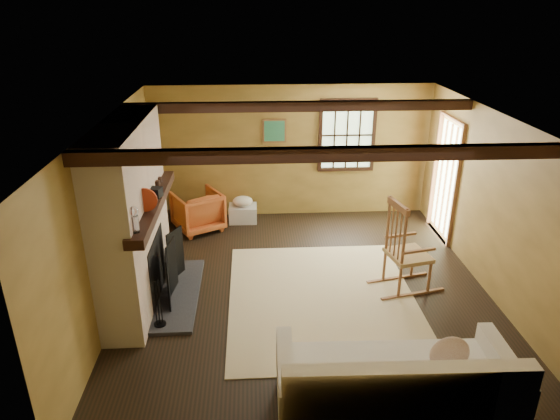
{
  "coord_description": "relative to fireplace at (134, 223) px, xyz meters",
  "views": [
    {
      "loc": [
        -0.7,
        -5.91,
        3.74
      ],
      "look_at": [
        -0.34,
        0.4,
        1.07
      ],
      "focal_mm": 32.0,
      "sensor_mm": 36.0,
      "label": 1
    }
  ],
  "objects": [
    {
      "name": "ground",
      "position": [
        2.23,
        0.0,
        -1.1
      ],
      "size": [
        5.5,
        5.5,
        0.0
      ],
      "primitive_type": "plane",
      "color": "black",
      "rests_on": "ground"
    },
    {
      "name": "room_envelope",
      "position": [
        2.45,
        0.26,
        0.53
      ],
      "size": [
        5.02,
        5.52,
        2.44
      ],
      "color": "#A5803A",
      "rests_on": "ground"
    },
    {
      "name": "fireplace",
      "position": [
        0.0,
        0.0,
        0.0
      ],
      "size": [
        1.02,
        2.3,
        2.4
      ],
      "color": "#A76640",
      "rests_on": "ground"
    },
    {
      "name": "rug",
      "position": [
        2.43,
        -0.2,
        -1.1
      ],
      "size": [
        2.5,
        3.0,
        0.01
      ],
      "primitive_type": "cube",
      "color": "#C7B684",
      "rests_on": "ground"
    },
    {
      "name": "rocking_chair",
      "position": [
        3.58,
        0.02,
        -0.55
      ],
      "size": [
        1.04,
        0.69,
        1.32
      ],
      "rotation": [
        0.0,
        0.0,
        1.79
      ],
      "color": "tan",
      "rests_on": "ground"
    },
    {
      "name": "sofa",
      "position": [
        2.83,
        -2.3,
        -0.78
      ],
      "size": [
        2.25,
        1.04,
        0.9
      ],
      "rotation": [
        0.0,
        0.0,
        -0.03
      ],
      "color": "silver",
      "rests_on": "ground"
    },
    {
      "name": "firewood_pile",
      "position": [
        0.15,
        2.47,
        -0.98
      ],
      "size": [
        0.67,
        0.12,
        0.24
      ],
      "color": "brown",
      "rests_on": "ground"
    },
    {
      "name": "laundry_basket",
      "position": [
        1.33,
        2.44,
        -0.95
      ],
      "size": [
        0.5,
        0.39,
        0.3
      ],
      "primitive_type": "cube",
      "rotation": [
        0.0,
        0.0,
        -0.01
      ],
      "color": "silver",
      "rests_on": "ground"
    },
    {
      "name": "basket_pillow",
      "position": [
        1.33,
        2.44,
        -0.71
      ],
      "size": [
        0.44,
        0.4,
        0.18
      ],
      "primitive_type": "ellipsoid",
      "rotation": [
        0.0,
        0.0,
        0.39
      ],
      "color": "silver",
      "rests_on": "laundry_basket"
    },
    {
      "name": "armchair",
      "position": [
        0.56,
        2.13,
        -0.75
      ],
      "size": [
        1.02,
        1.03,
        0.7
      ],
      "primitive_type": "imported",
      "rotation": [
        0.0,
        0.0,
        -2.64
      ],
      "color": "#BF6026",
      "rests_on": "ground"
    }
  ]
}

